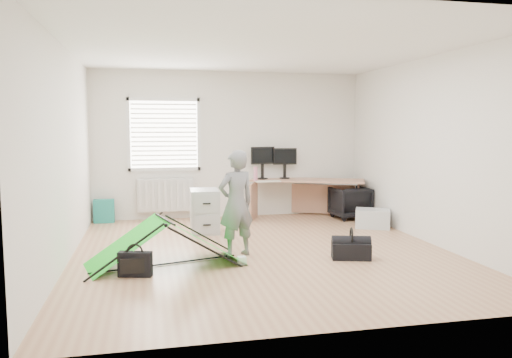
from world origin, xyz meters
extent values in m
plane|color=tan|center=(0.00, 0.00, 0.00)|extent=(5.50, 5.50, 0.00)
cube|color=silver|center=(0.00, 2.75, 1.35)|extent=(5.00, 0.02, 2.70)
cube|color=silver|center=(-1.20, 2.71, 1.55)|extent=(1.20, 0.06, 1.20)
cube|color=silver|center=(-1.20, 2.67, 0.45)|extent=(1.00, 0.12, 0.60)
cube|color=tan|center=(1.41, 2.37, 0.35)|extent=(2.17, 1.42, 0.71)
cube|color=#AEB0B4|center=(-0.63, 1.41, 0.35)|extent=(0.47, 0.61, 0.69)
cube|color=black|center=(0.60, 2.61, 0.93)|extent=(0.48, 0.19, 0.44)
cube|color=black|center=(1.03, 2.60, 0.92)|extent=(0.45, 0.13, 0.42)
cube|color=beige|center=(0.59, 2.11, 0.72)|extent=(0.46, 0.18, 0.02)
cylinder|color=#C36D89|center=(0.41, 2.31, 0.84)|extent=(0.08, 0.08, 0.26)
imported|color=black|center=(2.14, 2.05, 0.29)|extent=(0.68, 0.69, 0.59)
imported|color=slate|center=(-0.38, -0.15, 0.70)|extent=(0.59, 0.49, 1.39)
cube|color=silver|center=(2.17, 1.17, 0.16)|extent=(0.67, 0.59, 0.31)
cube|color=teal|center=(-2.28, 2.58, 0.21)|extent=(0.35, 0.16, 0.41)
cube|color=black|center=(-1.66, -0.81, 0.14)|extent=(0.39, 0.21, 0.28)
cube|color=silver|center=(-0.39, -0.58, 0.05)|extent=(0.11, 0.11, 0.10)
cube|color=black|center=(1.03, -0.62, 0.11)|extent=(0.54, 0.37, 0.21)
camera|label=1|loc=(-1.49, -6.48, 1.69)|focal=35.00mm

